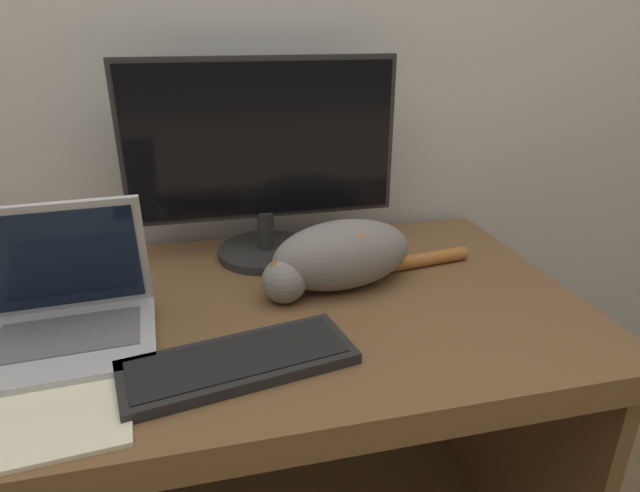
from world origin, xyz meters
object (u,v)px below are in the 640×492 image
at_px(external_keyboard, 239,362).
at_px(laptop, 67,316).
at_px(cat, 340,255).
at_px(monitor, 263,159).

bearing_deg(external_keyboard, laptop, 141.91).
distance_m(external_keyboard, cat, 0.35).
bearing_deg(external_keyboard, cat, 34.97).
bearing_deg(cat, monitor, 114.21).
relative_size(laptop, external_keyboard, 0.76).
distance_m(monitor, cat, 0.29).
height_order(monitor, laptop, monitor).
height_order(external_keyboard, cat, cat).
bearing_deg(laptop, cat, 6.26).
xyz_separation_m(monitor, external_keyboard, (-0.11, -0.45, -0.23)).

